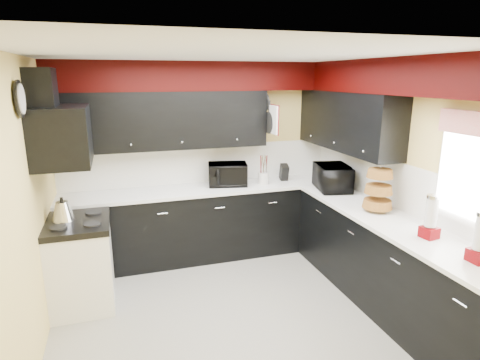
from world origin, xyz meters
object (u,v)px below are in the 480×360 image
(utensil_crock, at_px, (264,178))
(kettle, at_px, (63,211))
(toaster_oven, at_px, (228,174))
(knife_block, at_px, (284,173))
(microwave, at_px, (333,177))

(utensil_crock, xyz_separation_m, kettle, (-2.39, -0.64, 0.00))
(toaster_oven, height_order, utensil_crock, toaster_oven)
(knife_block, bearing_deg, kettle, -155.13)
(utensil_crock, bearing_deg, microwave, -35.23)
(toaster_oven, xyz_separation_m, kettle, (-1.93, -0.73, -0.07))
(kettle, bearing_deg, knife_block, 15.00)
(toaster_oven, xyz_separation_m, microwave, (1.20, -0.61, 0.01))
(utensil_crock, distance_m, kettle, 2.48)
(knife_block, relative_size, kettle, 1.01)
(utensil_crock, bearing_deg, toaster_oven, 168.86)
(microwave, xyz_separation_m, utensil_crock, (-0.73, 0.52, -0.08))
(toaster_oven, relative_size, kettle, 2.30)
(microwave, height_order, kettle, microwave)
(toaster_oven, distance_m, knife_block, 0.80)
(toaster_oven, bearing_deg, knife_block, 12.17)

